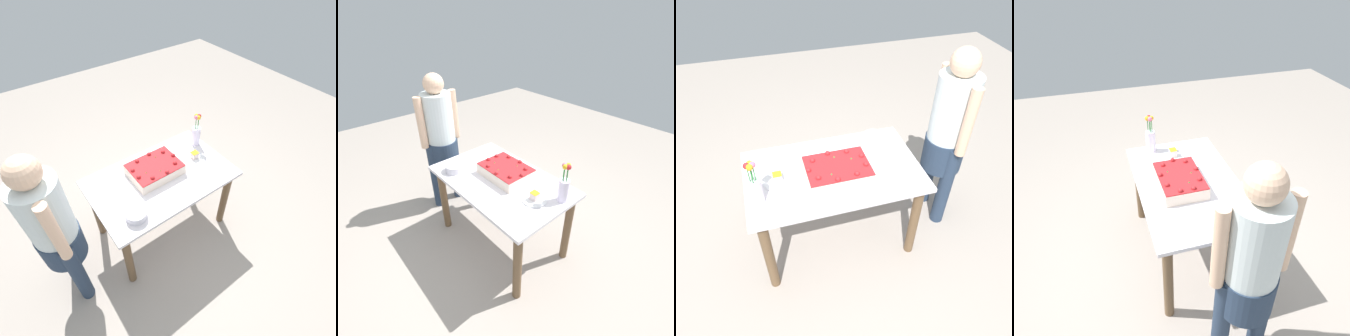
# 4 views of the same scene
# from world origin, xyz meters

# --- Properties ---
(ground_plane) EXTENTS (8.00, 8.00, 0.00)m
(ground_plane) POSITION_xyz_m (0.00, 0.00, 0.00)
(ground_plane) COLOR #A6998E
(dining_table) EXTENTS (1.22, 0.76, 0.74)m
(dining_table) POSITION_xyz_m (0.00, 0.00, 0.60)
(dining_table) COLOR silver
(dining_table) RESTS_ON ground_plane
(sheet_cake) EXTENTS (0.44, 0.32, 0.12)m
(sheet_cake) POSITION_xyz_m (-0.02, 0.07, 0.79)
(sheet_cake) COLOR #FCE6D0
(sheet_cake) RESTS_ON dining_table
(serving_plate_with_slice) EXTENTS (0.20, 0.20, 0.07)m
(serving_plate_with_slice) POSITION_xyz_m (0.38, 0.01, 0.76)
(serving_plate_with_slice) COLOR white
(serving_plate_with_slice) RESTS_ON dining_table
(cake_knife) EXTENTS (0.15, 0.18, 0.00)m
(cake_knife) POSITION_xyz_m (-0.45, 0.10, 0.74)
(cake_knife) COLOR silver
(cake_knife) RESTS_ON dining_table
(flower_vase) EXTENTS (0.08, 0.08, 0.33)m
(flower_vase) POSITION_xyz_m (0.53, 0.17, 0.87)
(flower_vase) COLOR white
(flower_vase) RESTS_ON dining_table
(fruit_bowl) EXTENTS (0.17, 0.17, 0.07)m
(fruit_bowl) POSITION_xyz_m (-0.38, -0.23, 0.77)
(fruit_bowl) COLOR silver
(fruit_bowl) RESTS_ON dining_table
(person_standing) EXTENTS (0.31, 0.45, 1.49)m
(person_standing) POSITION_xyz_m (-0.91, -0.06, 0.85)
(person_standing) COLOR #27374E
(person_standing) RESTS_ON ground_plane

